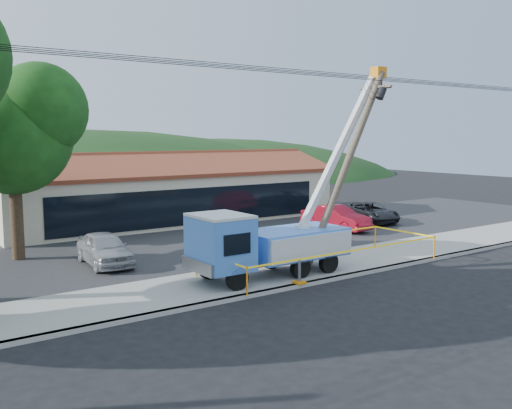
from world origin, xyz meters
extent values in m
plane|color=black|center=(0.00, 0.00, 0.00)|extent=(120.00, 120.00, 0.00)
cube|color=#A09C95|center=(0.00, 2.10, 0.07)|extent=(60.00, 0.25, 0.15)
cube|color=#A09C95|center=(0.00, 4.00, 0.07)|extent=(60.00, 4.00, 0.15)
cube|color=#28282B|center=(0.00, 12.00, 0.05)|extent=(60.00, 12.00, 0.10)
cube|color=beige|center=(4.00, 20.00, 1.70)|extent=(22.00, 8.00, 3.40)
cube|color=black|center=(4.00, 15.98, 1.43)|extent=(18.04, 0.08, 2.21)
cube|color=brown|center=(4.00, 18.00, 3.90)|extent=(22.50, 4.53, 1.52)
cube|color=brown|center=(4.00, 22.00, 3.90)|extent=(22.50, 4.53, 1.52)
cube|color=brown|center=(4.00, 20.00, 4.55)|extent=(22.50, 0.30, 0.25)
cylinder|color=#332316|center=(-7.00, 13.00, 2.09)|extent=(0.56, 0.56, 4.18)
sphere|color=#14390F|center=(-7.00, 13.00, 5.70)|extent=(5.25, 5.25, 5.25)
sphere|color=#14390F|center=(-5.95, 12.30, 6.84)|extent=(4.20, 4.20, 4.20)
ellipsoid|color=#173212|center=(10.00, 55.00, 0.00)|extent=(89.60, 64.00, 32.00)
ellipsoid|color=#173212|center=(30.00, 55.00, 0.00)|extent=(72.80, 52.00, 26.00)
cylinder|color=black|center=(0.00, 3.10, 8.06)|extent=(60.00, 0.02, 0.02)
cylinder|color=black|center=(0.00, 3.60, 8.18)|extent=(60.00, 0.02, 0.02)
cylinder|color=black|center=(0.00, 4.10, 8.30)|extent=(60.00, 0.02, 0.02)
cylinder|color=black|center=(0.00, 4.50, 8.42)|extent=(60.00, 0.02, 0.02)
cylinder|color=black|center=(-1.86, 2.74, 0.56)|extent=(0.84, 0.28, 0.84)
cylinder|color=black|center=(-1.86, 4.70, 0.56)|extent=(0.84, 0.28, 0.84)
cylinder|color=black|center=(1.13, 2.74, 0.56)|extent=(0.84, 0.28, 0.84)
cylinder|color=black|center=(1.13, 4.70, 0.56)|extent=(0.84, 0.28, 0.84)
cylinder|color=black|center=(2.63, 2.74, 0.56)|extent=(0.84, 0.28, 0.84)
cylinder|color=black|center=(2.63, 4.70, 0.56)|extent=(0.84, 0.28, 0.84)
cube|color=black|center=(0.57, 3.72, 0.80)|extent=(6.17, 0.94, 0.23)
cube|color=#3D86DB|center=(-1.96, 3.72, 1.73)|extent=(1.87, 2.24, 1.96)
cube|color=silver|center=(-1.96, 3.72, 2.76)|extent=(1.87, 2.24, 0.11)
cube|color=black|center=(-2.85, 3.72, 1.87)|extent=(0.07, 1.68, 0.84)
cube|color=gray|center=(-2.94, 3.72, 0.98)|extent=(0.14, 2.15, 0.47)
cube|color=#3D86DB|center=(1.60, 3.72, 1.36)|extent=(4.30, 2.24, 1.12)
cylinder|color=silver|center=(2.07, 3.72, 1.78)|extent=(0.65, 0.65, 0.56)
cube|color=silver|center=(4.11, 3.72, 5.23)|extent=(4.31, 0.26, 6.58)
cube|color=gray|center=(4.39, 3.72, 5.47)|extent=(2.60, 0.17, 3.96)
cube|color=orange|center=(6.16, 3.53, 8.46)|extent=(0.56, 0.47, 0.47)
cube|color=orange|center=(0.57, 2.13, 0.18)|extent=(0.42, 0.42, 0.07)
cube|color=orange|center=(3.00, 5.31, 0.18)|extent=(0.42, 0.42, 0.07)
cylinder|color=#4E4532|center=(4.02, 3.34, 4.30)|extent=(4.55, 0.30, 8.44)
cube|color=#4E4532|center=(5.81, 3.34, 7.78)|extent=(0.15, 1.71, 0.15)
cylinder|color=black|center=(5.62, 3.81, 7.50)|extent=(0.52, 0.34, 0.58)
cylinder|color=black|center=(5.62, 2.86, 7.50)|extent=(0.52, 0.34, 0.58)
cylinder|color=orange|center=(-2.03, 1.86, 0.67)|extent=(0.06, 0.06, 1.05)
cylinder|color=orange|center=(8.30, 1.86, 0.67)|extent=(0.06, 0.06, 1.05)
cylinder|color=orange|center=(8.30, 5.42, 0.67)|extent=(0.06, 0.06, 1.05)
cylinder|color=orange|center=(-2.03, 5.42, 0.67)|extent=(0.06, 0.06, 1.05)
cube|color=yellow|center=(3.13, 1.86, 1.15)|extent=(10.33, 0.01, 0.06)
cube|color=yellow|center=(8.30, 3.64, 1.15)|extent=(0.01, 3.56, 0.06)
cube|color=yellow|center=(3.13, 5.42, 1.15)|extent=(10.33, 0.01, 0.06)
cube|color=yellow|center=(-2.03, 3.64, 1.15)|extent=(0.01, 3.56, 0.06)
imported|color=#9FA1A6|center=(-4.20, 9.63, 0.00)|extent=(2.01, 4.32, 1.43)
imported|color=maroon|center=(10.37, 10.45, 0.00)|extent=(2.03, 4.58, 1.46)
imported|color=black|center=(14.33, 11.43, 0.00)|extent=(3.11, 4.96, 1.28)
camera|label=1|loc=(-13.04, -14.04, 5.76)|focal=40.00mm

